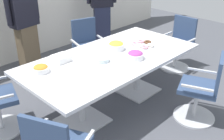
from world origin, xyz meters
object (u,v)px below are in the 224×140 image
office_chair_4 (202,92)px  office_chair_0 (178,46)px  napkin_pile (61,58)px  conference_table (112,65)px  snack_bowl_chips_yellow (116,46)px  snack_bowl_chips_orange (41,69)px  person_standing_0 (24,21)px  person_standing_1 (102,2)px  donut_platter (143,45)px  office_chair_1 (88,49)px  plate_stack (102,60)px  snack_bowl_candy_mix (135,55)px

office_chair_4 → office_chair_0: bearing=21.6°
napkin_pile → conference_table: bearing=-32.2°
conference_table → snack_bowl_chips_yellow: size_ratio=10.65×
snack_bowl_chips_orange → person_standing_0: bearing=66.6°
office_chair_0 → person_standing_1: bearing=9.2°
napkin_pile → office_chair_0: bearing=-8.2°
donut_platter → person_standing_1: bearing=63.8°
office_chair_1 → plate_stack: 1.33m
snack_bowl_candy_mix → snack_bowl_chips_orange: snack_bowl_candy_mix is taller
snack_bowl_chips_yellow → person_standing_0: bearing=107.1°
conference_table → snack_bowl_chips_yellow: (0.21, 0.13, 0.18)m
person_standing_0 → person_standing_1: bearing=171.5°
office_chair_0 → person_standing_0: (-1.98, 1.69, 0.53)m
plate_stack → office_chair_0: bearing=1.3°
person_standing_0 → person_standing_1: size_ratio=0.97×
snack_bowl_chips_yellow → napkin_pile: 0.80m
person_standing_1 → snack_bowl_chips_orange: size_ratio=9.90×
office_chair_1 → snack_bowl_chips_yellow: 1.05m
office_chair_4 → donut_platter: bearing=67.8°
snack_bowl_chips_orange → snack_bowl_candy_mix: bearing=-26.6°
person_standing_1 → plate_stack: size_ratio=9.71×
office_chair_1 → snack_bowl_chips_orange: (-1.39, -0.79, 0.39)m
person_standing_1 → plate_stack: (-1.65, -1.73, -0.19)m
office_chair_4 → snack_bowl_chips_orange: bearing=116.8°
conference_table → office_chair_1: office_chair_1 is taller
snack_bowl_chips_yellow → person_standing_1: bearing=52.0°
person_standing_0 → napkin_pile: size_ratio=9.11×
office_chair_4 → donut_platter: size_ratio=2.73×
office_chair_0 → snack_bowl_chips_yellow: 1.55m
snack_bowl_chips_orange → donut_platter: (1.48, -0.32, -0.03)m
person_standing_1 → snack_bowl_chips_yellow: bearing=84.4°
snack_bowl_chips_yellow → office_chair_0: bearing=-3.8°
person_standing_0 → napkin_pile: bearing=69.9°
snack_bowl_candy_mix → snack_bowl_chips_orange: size_ratio=1.18×
person_standing_0 → snack_bowl_candy_mix: person_standing_0 is taller
office_chair_1 → person_standing_1: person_standing_1 is taller
person_standing_1 → conference_table: bearing=82.2°
office_chair_4 → person_standing_0: bearing=85.5°
conference_table → plate_stack: bearing=-174.8°
snack_bowl_chips_yellow → napkin_pile: snack_bowl_chips_yellow is taller
snack_bowl_chips_yellow → snack_bowl_chips_orange: snack_bowl_chips_yellow is taller
snack_bowl_candy_mix → office_chair_4: bearing=-62.2°
snack_bowl_chips_orange → napkin_pile: size_ratio=0.94×
office_chair_1 → person_standing_0: bearing=-24.3°
office_chair_4 → person_standing_1: size_ratio=0.49×
office_chair_0 → napkin_pile: bearing=82.4°
plate_stack → snack_bowl_chips_yellow: bearing=19.3°
person_standing_0 → donut_platter: bearing=107.3°
snack_bowl_chips_orange → office_chair_1: bearing=29.6°
person_standing_0 → plate_stack: person_standing_0 is taller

